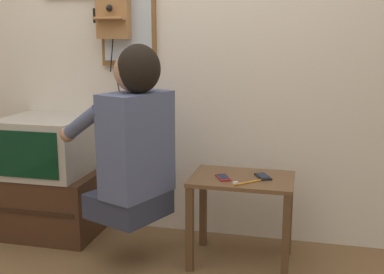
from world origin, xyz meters
TOP-DOWN VIEW (x-y plane):
  - wall_back at (0.00, 1.13)m, footprint 6.80×0.05m
  - side_table at (0.41, 0.73)m, footprint 0.57×0.40m
  - person at (-0.17, 0.56)m, footprint 0.62×0.56m
  - tv_stand at (-0.89, 0.84)m, footprint 0.67×0.44m
  - television at (-0.87, 0.86)m, footprint 0.52×0.50m
  - wall_phone_antique at (-0.46, 1.04)m, footprint 0.25×0.19m
  - wall_mirror at (-0.38, 1.08)m, footprint 0.36×0.03m
  - cell_phone_held at (0.31, 0.68)m, footprint 0.11×0.14m
  - cell_phone_spare at (0.52, 0.75)m, footprint 0.11×0.14m
  - toothbrush at (0.44, 0.61)m, footprint 0.14×0.13m

SIDE VIEW (x-z plane):
  - tv_stand at x=-0.89m, z-range 0.00..0.41m
  - side_table at x=0.41m, z-range 0.15..0.66m
  - cell_phone_held at x=0.31m, z-range 0.51..0.52m
  - cell_phone_spare at x=0.52m, z-range 0.51..0.52m
  - toothbrush at x=0.44m, z-range 0.51..0.53m
  - television at x=-0.87m, z-range 0.41..0.77m
  - person at x=-0.17m, z-range 0.27..1.23m
  - wall_back at x=0.00m, z-range 0.00..2.55m
  - wall_phone_antique at x=-0.46m, z-range 1.06..1.79m
  - wall_mirror at x=-0.38m, z-range 1.09..1.78m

